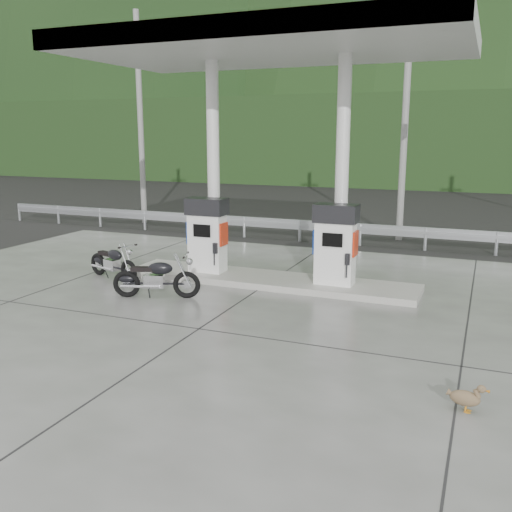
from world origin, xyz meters
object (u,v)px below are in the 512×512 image
at_px(gas_pump_right, 335,244).
at_px(motorcycle_right, 156,278).
at_px(gas_pump_left, 207,235).
at_px(motorcycle_left, 113,263).
at_px(duck, 465,398).

height_order(gas_pump_right, motorcycle_right, gas_pump_right).
bearing_deg(motorcycle_right, gas_pump_right, 11.67).
bearing_deg(gas_pump_left, motorcycle_left, -153.44).
bearing_deg(gas_pump_right, motorcycle_left, -168.94).
distance_m(gas_pump_left, gas_pump_right, 3.20).
bearing_deg(motorcycle_right, duck, -43.96).
xyz_separation_m(gas_pump_left, motorcycle_left, (-2.05, -1.03, -0.66)).
xyz_separation_m(gas_pump_right, motorcycle_left, (-5.25, -1.03, -0.66)).
xyz_separation_m(motorcycle_left, motorcycle_right, (1.85, -1.01, 0.03)).
xyz_separation_m(gas_pump_left, motorcycle_right, (-0.20, -2.03, -0.63)).
bearing_deg(motorcycle_left, duck, -7.63).
distance_m(gas_pump_left, duck, 8.01).
height_order(motorcycle_right, duck, motorcycle_right).
height_order(motorcycle_left, duck, motorcycle_left).
relative_size(motorcycle_right, duck, 3.80).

